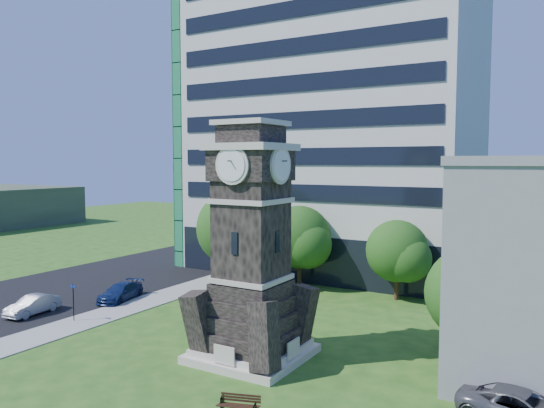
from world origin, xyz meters
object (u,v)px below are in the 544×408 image
Objects in this scene: clock_tower at (252,257)px; street_sign at (73,298)px; car_street_mid at (33,305)px; park_bench at (239,404)px; car_street_north at (120,292)px.

clock_tower reaches higher than street_sign.
clock_tower is 5.08× the size of street_sign.
park_bench is at bearing -19.26° from car_street_mid.
clock_tower reaches higher than car_street_north.
street_sign reaches higher than park_bench.
car_street_north is at bearing 130.82° from park_bench.
street_sign is at bearing -0.54° from car_street_mid.
car_street_mid is at bearing -125.37° from car_street_north.
car_street_north reaches higher than park_bench.
street_sign is at bearing 143.84° from park_bench.
clock_tower is at bearing 14.41° from street_sign.
park_bench is 16.94m from street_sign.
car_street_north is (2.33, 5.55, -0.00)m from car_street_mid.
clock_tower is 17.48m from car_street_mid.
street_sign is (1.34, -5.20, 0.89)m from car_street_north.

